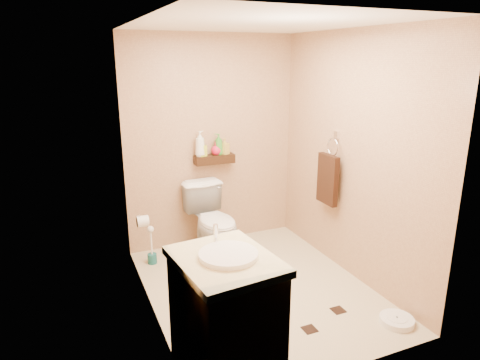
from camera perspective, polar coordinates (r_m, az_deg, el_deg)
name	(u,v)px	position (r m, az deg, el deg)	size (l,w,h in m)	color
ground	(258,288)	(4.24, 2.39, -14.20)	(2.50, 2.50, 0.00)	#C2B48E
wall_back	(212,142)	(4.91, -3.79, 5.02)	(2.00, 0.04, 2.40)	tan
wall_front	(346,213)	(2.76, 13.99, -4.26)	(2.00, 0.04, 2.40)	tan
wall_left	(146,180)	(3.48, -12.39, 0.05)	(0.04, 2.50, 2.40)	tan
wall_right	(352,157)	(4.30, 14.69, 2.95)	(0.04, 2.50, 2.40)	tan
ceiling	(261,23)	(3.67, 2.85, 20.14)	(2.00, 2.50, 0.02)	white
wall_shelf	(214,159)	(4.87, -3.43, 2.78)	(0.46, 0.14, 0.10)	#331E0D
floor_accents	(263,291)	(4.20, 3.06, -14.52)	(1.21, 1.36, 0.01)	black
toilet	(214,222)	(4.71, -3.55, -5.61)	(0.45, 0.79, 0.80)	white
vanity	(226,316)	(3.02, -1.88, -17.66)	(0.67, 0.79, 1.03)	brown
bathroom_scale	(397,320)	(3.97, 20.17, -17.15)	(0.29, 0.29, 0.06)	white
toilet_brush	(152,250)	(4.72, -11.69, -9.17)	(0.10, 0.10, 0.43)	#185D60
towel_ring	(328,177)	(4.51, 11.66, 0.40)	(0.12, 0.30, 0.76)	silver
toilet_paper	(143,221)	(4.29, -12.85, -5.38)	(0.12, 0.11, 0.12)	white
bottle_a	(200,144)	(4.78, -5.36, 4.84)	(0.11, 0.11, 0.29)	white
bottle_b	(202,148)	(4.80, -5.08, 4.27)	(0.08, 0.08, 0.18)	#C3D32C
bottle_c	(216,148)	(4.86, -3.19, 4.24)	(0.12, 0.12, 0.15)	red
bottle_d	(219,144)	(4.86, -2.86, 4.80)	(0.09, 0.09, 0.24)	#3C9130
bottle_e	(225,146)	(4.89, -2.04, 4.54)	(0.08, 0.08, 0.18)	gold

